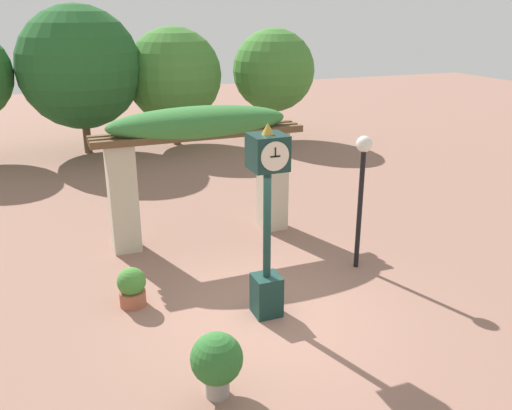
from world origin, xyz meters
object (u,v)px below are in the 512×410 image
pedestal_clock (267,219)px  potted_plant_near_left (217,361)px  potted_plant_near_right (132,287)px  lamp_post (362,174)px

pedestal_clock → potted_plant_near_left: bearing=-130.1°
potted_plant_near_left → potted_plant_near_right: 2.96m
potted_plant_near_left → potted_plant_near_right: potted_plant_near_left is taller
potted_plant_near_left → pedestal_clock: bearing=49.9°
lamp_post → potted_plant_near_right: bearing=178.5°
pedestal_clock → potted_plant_near_right: bearing=151.5°
pedestal_clock → lamp_post: pedestal_clock is taller
potted_plant_near_left → lamp_post: size_ratio=0.35×
potted_plant_near_right → pedestal_clock: bearing=-28.5°
potted_plant_near_right → lamp_post: (4.57, -0.12, 1.64)m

